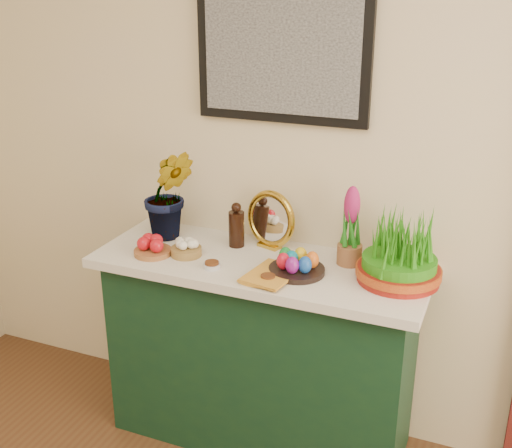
{
  "coord_description": "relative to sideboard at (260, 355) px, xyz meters",
  "views": [
    {
      "loc": [
        0.66,
        -0.26,
        2.0
      ],
      "look_at": [
        -0.25,
        1.95,
        1.07
      ],
      "focal_mm": 45.0,
      "sensor_mm": 36.0,
      "label": 1
    }
  ],
  "objects": [
    {
      "name": "tablecloth",
      "position": [
        0.0,
        0.0,
        0.45
      ],
      "size": [
        1.4,
        0.55,
        0.04
      ],
      "primitive_type": "cube",
      "color": "white",
      "rests_on": "sideboard"
    },
    {
      "name": "wheatgrass_sabzeh",
      "position": [
        0.57,
        0.02,
        0.58
      ],
      "size": [
        0.33,
        0.33,
        0.27
      ],
      "color": "maroon",
      "rests_on": "tablecloth"
    },
    {
      "name": "hyacinth_green",
      "position": [
        -0.47,
        0.08,
        0.74
      ],
      "size": [
        0.35,
        0.33,
        0.55
      ],
      "primitive_type": "imported",
      "rotation": [
        0.0,
        0.0,
        0.48
      ],
      "color": "#237D1D",
      "rests_on": "tablecloth"
    },
    {
      "name": "vinegar_cruet",
      "position": [
        -0.16,
        0.1,
        0.55
      ],
      "size": [
        0.07,
        0.07,
        0.2
      ],
      "color": "black",
      "rests_on": "tablecloth"
    },
    {
      "name": "spice_dish_left",
      "position": [
        -0.15,
        -0.15,
        0.48
      ],
      "size": [
        0.07,
        0.07,
        0.03
      ],
      "color": "silver",
      "rests_on": "tablecloth"
    },
    {
      "name": "hyacinth_pink",
      "position": [
        0.35,
        0.11,
        0.62
      ],
      "size": [
        0.1,
        0.1,
        0.34
      ],
      "color": "#945E38",
      "rests_on": "tablecloth"
    },
    {
      "name": "sideboard",
      "position": [
        0.0,
        0.0,
        0.0
      ],
      "size": [
        1.3,
        0.45,
        0.85
      ],
      "primitive_type": "cube",
      "color": "#13341B",
      "rests_on": "ground"
    },
    {
      "name": "egg_plate",
      "position": [
        0.18,
        -0.06,
        0.5
      ],
      "size": [
        0.23,
        0.23,
        0.09
      ],
      "color": "black",
      "rests_on": "tablecloth"
    },
    {
      "name": "mirror",
      "position": [
        -0.02,
        0.16,
        0.59
      ],
      "size": [
        0.26,
        0.13,
        0.26
      ],
      "color": "gold",
      "rests_on": "tablecloth"
    },
    {
      "name": "spice_dish_right",
      "position": [
        0.1,
        -0.18,
        0.48
      ],
      "size": [
        0.07,
        0.07,
        0.03
      ],
      "color": "silver",
      "rests_on": "tablecloth"
    },
    {
      "name": "book",
      "position": [
        0.02,
        -0.13,
        0.48
      ],
      "size": [
        0.19,
        0.25,
        0.03
      ],
      "primitive_type": "imported",
      "rotation": [
        0.0,
        0.0,
        -0.16
      ],
      "color": "gold",
      "rests_on": "tablecloth"
    },
    {
      "name": "garlic_basket",
      "position": [
        -0.31,
        -0.07,
        0.5
      ],
      "size": [
        0.17,
        0.17,
        0.07
      ],
      "color": "olive",
      "rests_on": "tablecloth"
    },
    {
      "name": "apple_bowl",
      "position": [
        -0.45,
        -0.12,
        0.5
      ],
      "size": [
        0.18,
        0.18,
        0.08
      ],
      "color": "#995D31",
      "rests_on": "tablecloth"
    }
  ]
}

